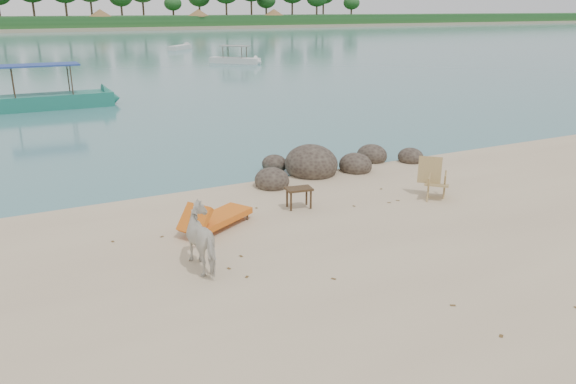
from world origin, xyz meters
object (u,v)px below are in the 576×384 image
(boulders, at_px, (325,165))
(lounge_chair, at_px, (219,215))
(side_table, at_px, (299,199))
(boat_near, at_px, (41,72))
(deck_chair, at_px, (437,180))
(cow, at_px, (206,240))

(boulders, relative_size, lounge_chair, 2.95)
(side_table, height_order, boat_near, boat_near)
(lounge_chair, xyz_separation_m, deck_chair, (6.02, -0.71, 0.22))
(side_table, bearing_deg, boat_near, 111.67)
(boulders, bearing_deg, side_table, -131.29)
(boulders, bearing_deg, boat_near, 112.10)
(cow, xyz_separation_m, boat_near, (-1.26, 21.96, 1.24))
(boulders, xyz_separation_m, side_table, (-2.36, -2.69, 0.04))
(side_table, bearing_deg, deck_chair, -6.24)
(cow, bearing_deg, lounge_chair, -121.01)
(lounge_chair, relative_size, boat_near, 0.28)
(boulders, distance_m, deck_chair, 3.94)
(cow, height_order, side_table, cow)
(boulders, relative_size, deck_chair, 5.85)
(cow, distance_m, side_table, 3.99)
(deck_chair, bearing_deg, side_table, -150.74)
(cow, relative_size, boat_near, 0.19)
(boat_near, bearing_deg, lounge_chair, -83.40)
(boulders, bearing_deg, deck_chair, -69.69)
(side_table, relative_size, boat_near, 0.09)
(lounge_chair, bearing_deg, boulders, 2.51)
(boulders, xyz_separation_m, boat_near, (-6.91, 17.03, 1.62))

